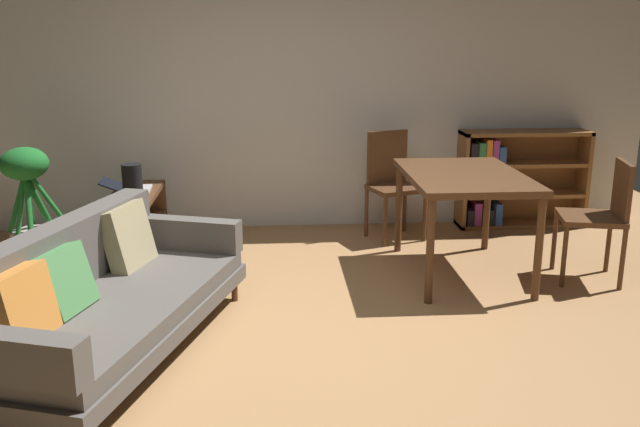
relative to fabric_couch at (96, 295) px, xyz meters
name	(u,v)px	position (x,y,z in m)	size (l,w,h in m)	color
ground_plane	(308,345)	(1.22, 0.01, -0.37)	(8.16, 8.16, 0.00)	#A87A4C
back_wall_panel	(291,84)	(1.22, 2.71, 0.98)	(6.80, 0.10, 2.70)	silver
fabric_couch	(96,295)	(0.00, 0.00, 0.00)	(1.46, 2.23, 0.76)	#56351E
media_console	(136,225)	(-0.11, 1.84, -0.10)	(0.37, 1.03, 0.54)	#56351E
open_laptop	(129,188)	(-0.17, 1.94, 0.19)	(0.42, 0.33, 0.10)	silver
desk_speaker	(132,182)	(-0.07, 1.61, 0.31)	(0.16, 0.16, 0.29)	black
potted_floor_plant	(28,196)	(-0.99, 1.92, 0.14)	(0.53, 0.50, 0.92)	#9E9389
dining_table	(464,184)	(2.48, 1.21, 0.35)	(0.86, 1.27, 0.80)	#56351E
dining_chair_near	(601,213)	(3.47, 0.99, 0.16)	(0.53, 0.52, 0.92)	#56351E
dining_chair_far	(392,179)	(2.11, 2.23, 0.17)	(0.54, 0.51, 0.96)	#56351E
bookshelf	(511,179)	(3.32, 2.53, 0.08)	(1.21, 0.31, 0.92)	brown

